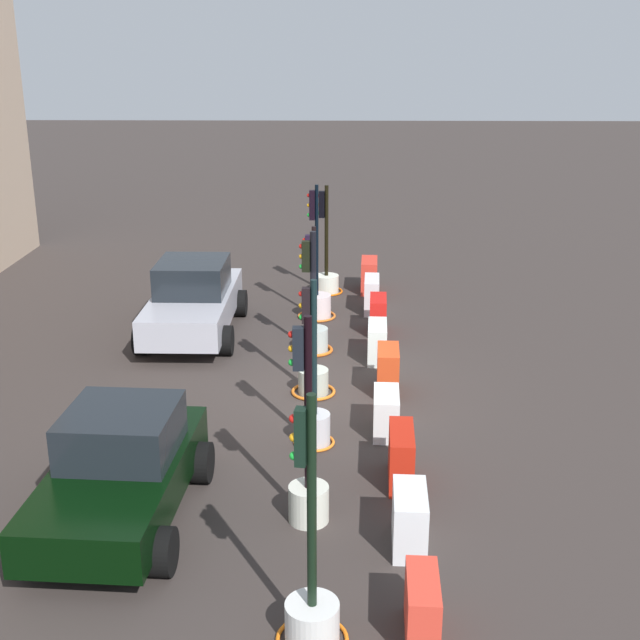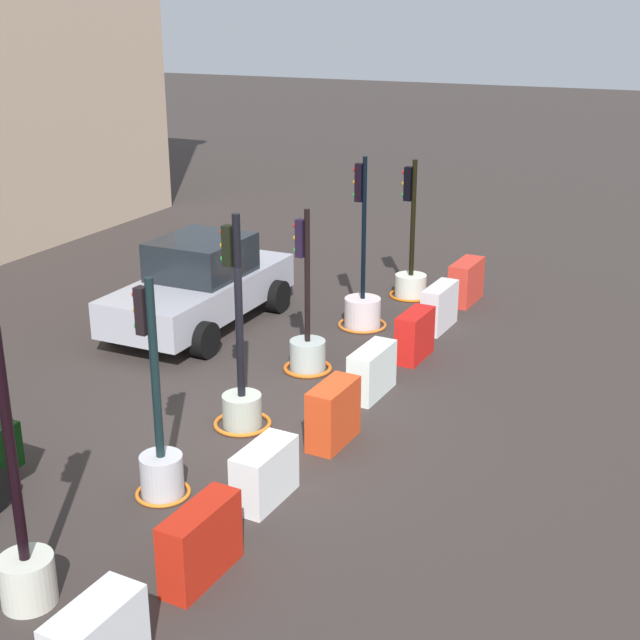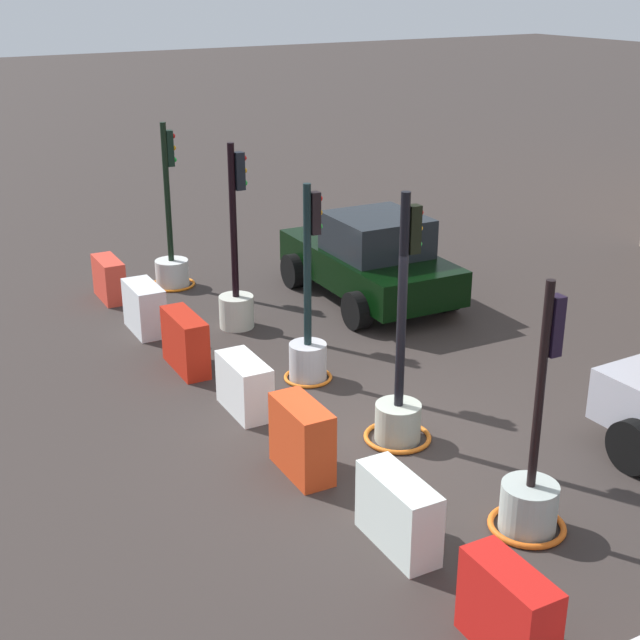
# 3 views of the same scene
# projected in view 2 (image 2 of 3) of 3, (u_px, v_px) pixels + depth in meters

# --- Properties ---
(ground_plane) EXTENTS (120.00, 120.00, 0.00)m
(ground_plane) POSITION_uv_depth(u_px,v_px,m) (269.00, 429.00, 13.32)
(ground_plane) COLOR #352D2A
(traffic_light_1) EXTENTS (0.59, 0.59, 3.14)m
(traffic_light_1) POSITION_uv_depth(u_px,v_px,m) (23.00, 549.00, 9.26)
(traffic_light_1) COLOR beige
(traffic_light_1) RESTS_ON ground_plane
(traffic_light_2) EXTENTS (0.72, 0.72, 2.96)m
(traffic_light_2) POSITION_uv_depth(u_px,v_px,m) (160.00, 456.00, 11.37)
(traffic_light_2) COLOR silver
(traffic_light_2) RESTS_ON ground_plane
(traffic_light_3) EXTENTS (0.88, 0.88, 3.27)m
(traffic_light_3) POSITION_uv_depth(u_px,v_px,m) (241.00, 391.00, 13.26)
(traffic_light_3) COLOR #AEB7A6
(traffic_light_3) RESTS_ON ground_plane
(traffic_light_4) EXTENTS (0.85, 0.85, 2.86)m
(traffic_light_4) POSITION_uv_depth(u_px,v_px,m) (307.00, 346.00, 15.33)
(traffic_light_4) COLOR #ABB6AF
(traffic_light_4) RESTS_ON ground_plane
(traffic_light_5) EXTENTS (0.97, 0.97, 3.36)m
(traffic_light_5) POSITION_uv_depth(u_px,v_px,m) (362.00, 304.00, 17.42)
(traffic_light_5) COLOR silver
(traffic_light_5) RESTS_ON ground_plane
(traffic_light_6) EXTENTS (0.92, 0.92, 2.99)m
(traffic_light_6) POSITION_uv_depth(u_px,v_px,m) (411.00, 275.00, 19.21)
(traffic_light_6) COLOR silver
(traffic_light_6) RESTS_ON ground_plane
(construction_barrier_2) EXTENTS (1.13, 0.43, 0.87)m
(construction_barrier_2) POSITION_uv_depth(u_px,v_px,m) (200.00, 543.00, 9.75)
(construction_barrier_2) COLOR red
(construction_barrier_2) RESTS_ON ground_plane
(construction_barrier_3) EXTENTS (1.02, 0.49, 0.76)m
(construction_barrier_3) POSITION_uv_depth(u_px,v_px,m) (265.00, 474.00, 11.30)
(construction_barrier_3) COLOR white
(construction_barrier_3) RESTS_ON ground_plane
(construction_barrier_4) EXTENTS (0.99, 0.47, 0.92)m
(construction_barrier_4) POSITION_uv_depth(u_px,v_px,m) (333.00, 414.00, 12.77)
(construction_barrier_4) COLOR red
(construction_barrier_4) RESTS_ON ground_plane
(construction_barrier_5) EXTENTS (1.11, 0.46, 0.81)m
(construction_barrier_5) POSITION_uv_depth(u_px,v_px,m) (372.00, 372.00, 14.38)
(construction_barrier_5) COLOR silver
(construction_barrier_5) RESTS_ON ground_plane
(construction_barrier_6) EXTENTS (1.00, 0.44, 0.87)m
(construction_barrier_6) POSITION_uv_depth(u_px,v_px,m) (415.00, 335.00, 15.85)
(construction_barrier_6) COLOR red
(construction_barrier_6) RESTS_ON ground_plane
(construction_barrier_7) EXTENTS (1.14, 0.43, 0.88)m
(construction_barrier_7) POSITION_uv_depth(u_px,v_px,m) (439.00, 307.00, 17.31)
(construction_barrier_7) COLOR silver
(construction_barrier_7) RESTS_ON ground_plane
(construction_barrier_8) EXTENTS (1.15, 0.49, 0.90)m
(construction_barrier_8) POSITION_uv_depth(u_px,v_px,m) (466.00, 282.00, 18.86)
(construction_barrier_8) COLOR red
(construction_barrier_8) RESTS_ON ground_plane
(car_silver_hatchback) EXTENTS (4.49, 2.21, 1.77)m
(car_silver_hatchback) POSITION_uv_depth(u_px,v_px,m) (201.00, 285.00, 17.34)
(car_silver_hatchback) COLOR #ACACB8
(car_silver_hatchback) RESTS_ON ground_plane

